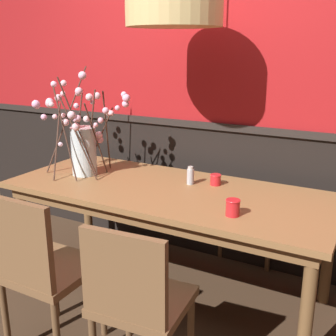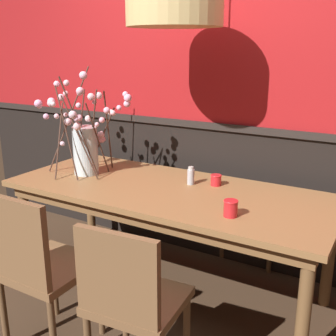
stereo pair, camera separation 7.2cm
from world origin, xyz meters
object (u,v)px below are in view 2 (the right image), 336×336
chair_near_side_right (131,299)px  candle_holder_nearer_center (216,180)px  chair_far_side_right (262,191)px  pendant_lamp (175,9)px  vase_with_blossoms (85,142)px  candle_holder_nearer_edge (231,208)px  dining_table (168,199)px  chair_far_side_left (185,177)px  chair_near_side_left (39,264)px  condiment_bottle (191,176)px

chair_near_side_right → candle_holder_nearer_center: (-0.06, 1.06, 0.26)m
chair_far_side_right → pendant_lamp: pendant_lamp is taller
chair_far_side_right → pendant_lamp: size_ratio=0.79×
vase_with_blossoms → candle_holder_nearer_center: vase_with_blossoms is taller
candle_holder_nearer_center → candle_holder_nearer_edge: bearing=-57.5°
dining_table → chair_far_side_left: chair_far_side_left is taller
chair_near_side_left → vase_with_blossoms: vase_with_blossoms is taller
dining_table → candle_holder_nearer_center: (0.24, 0.21, 0.12)m
chair_near_side_right → pendant_lamp: (-0.31, 0.94, 1.32)m
condiment_bottle → candle_holder_nearer_edge: bearing=-41.0°
chair_far_side_left → condiment_bottle: size_ratio=7.53×
chair_far_side_right → candle_holder_nearer_edge: 1.10m
candle_holder_nearer_center → chair_far_side_left: bearing=131.5°
chair_far_side_left → pendant_lamp: 1.56m
dining_table → candle_holder_nearer_edge: bearing=-23.8°
chair_far_side_left → chair_near_side_left: (0.06, -1.73, 0.01)m
condiment_bottle → pendant_lamp: 1.04m
chair_far_side_right → chair_near_side_left: bearing=-110.8°
chair_near_side_right → chair_far_side_right: size_ratio=0.94×
vase_with_blossoms → candle_holder_nearer_edge: bearing=-10.3°
chair_far_side_left → chair_near_side_left: chair_near_side_left is taller
chair_far_side_left → chair_near_side_right: size_ratio=1.04×
chair_near_side_left → vase_with_blossoms: bearing=115.2°
dining_table → candle_holder_nearer_center: size_ratio=28.49×
chair_near_side_left → candle_holder_nearer_center: 1.21m
candle_holder_nearer_center → pendant_lamp: 1.09m
dining_table → chair_far_side_right: (0.37, 0.83, -0.13)m
dining_table → chair_far_side_right: bearing=66.0°
chair_far_side_right → candle_holder_nearer_center: bearing=-101.5°
chair_near_side_right → pendant_lamp: 1.65m
dining_table → pendant_lamp: bearing=93.9°
chair_far_side_right → candle_holder_nearer_center: 0.68m
chair_near_side_left → chair_near_side_right: bearing=1.2°
pendant_lamp → chair_far_side_left: bearing=113.0°
pendant_lamp → dining_table: bearing=-86.1°
dining_table → vase_with_blossoms: bearing=-178.7°
vase_with_blossoms → candle_holder_nearer_edge: 1.23m
chair_far_side_left → condiment_bottle: bearing=-59.4°
chair_far_side_left → dining_table: bearing=-68.8°
condiment_bottle → chair_near_side_left: bearing=-109.8°
condiment_bottle → chair_far_side_left: bearing=120.6°
chair_far_side_left → vase_with_blossoms: 1.04m
dining_table → chair_near_side_right: size_ratio=2.41×
chair_far_side_right → chair_near_side_left: chair_far_side_right is taller
dining_table → condiment_bottle: (0.09, 0.15, 0.13)m
vase_with_blossoms → pendant_lamp: (0.67, 0.10, 0.86)m
candle_holder_nearer_edge → pendant_lamp: bearing=148.9°
candle_holder_nearer_center → condiment_bottle: (-0.15, -0.06, 0.02)m
chair_near_side_left → pendant_lamp: 1.63m
candle_holder_nearer_center → chair_near_side_right: bearing=-86.9°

